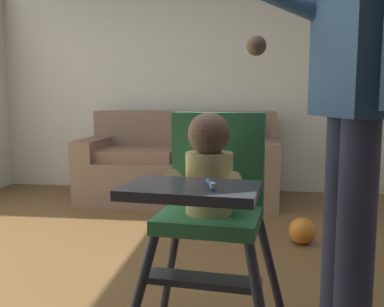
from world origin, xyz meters
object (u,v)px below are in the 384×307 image
at_px(couch, 181,166).
at_px(wall_clock, 322,14).
at_px(high_chair, 210,191).
at_px(toy_ball, 302,231).
at_px(adult_standing, 353,109).

distance_m(couch, wall_clock, 2.09).
height_order(couch, high_chair, high_chair).
bearing_deg(high_chair, toy_ball, 166.62).
relative_size(adult_standing, toy_ball, 9.25).
height_order(adult_standing, toy_ball, adult_standing).
bearing_deg(couch, high_chair, 11.16).
relative_size(couch, toy_ball, 10.34).
height_order(toy_ball, wall_clock, wall_clock).
bearing_deg(adult_standing, couch, -81.49).
bearing_deg(couch, toy_ball, 40.40).
bearing_deg(toy_ball, adult_standing, -89.94).
relative_size(high_chair, toy_ball, 5.23).
xyz_separation_m(couch, adult_standing, (1.03, -2.50, 0.63)).
bearing_deg(high_chair, couch, -162.29).
xyz_separation_m(high_chair, adult_standing, (0.51, 0.12, 0.30)).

